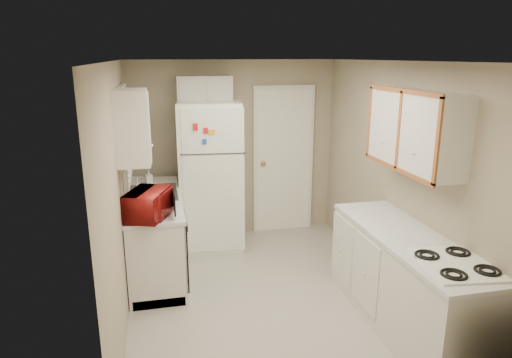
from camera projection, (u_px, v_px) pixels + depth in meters
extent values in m
plane|color=beige|center=(266.00, 297.00, 4.79)|extent=(3.80, 3.80, 0.00)
plane|color=white|center=(268.00, 61.00, 4.16)|extent=(3.80, 3.80, 0.00)
plane|color=tan|center=(119.00, 196.00, 4.18)|extent=(3.80, 3.80, 0.00)
plane|color=tan|center=(397.00, 179.00, 4.77)|extent=(3.80, 3.80, 0.00)
plane|color=tan|center=(234.00, 149.00, 6.26)|extent=(2.80, 2.80, 0.00)
plane|color=tan|center=(345.00, 275.00, 2.69)|extent=(2.80, 2.80, 0.00)
cube|color=silver|center=(156.00, 234.00, 5.29)|extent=(0.60, 1.80, 0.90)
cube|color=black|center=(185.00, 249.00, 4.77)|extent=(0.03, 0.58, 0.72)
cube|color=gray|center=(154.00, 196.00, 5.32)|extent=(0.54, 0.74, 0.16)
imported|color=maroon|center=(148.00, 204.00, 4.46)|extent=(0.57, 0.44, 0.34)
imported|color=silver|center=(149.00, 176.00, 5.65)|extent=(0.10, 0.10, 0.18)
cube|color=silver|center=(126.00, 134.00, 5.07)|extent=(0.10, 0.98, 1.08)
cube|color=silver|center=(132.00, 127.00, 4.26)|extent=(0.30, 0.45, 0.70)
cube|color=white|center=(210.00, 175.00, 5.91)|extent=(0.85, 0.83, 1.90)
cube|color=silver|center=(204.00, 92.00, 5.83)|extent=(0.70, 0.30, 0.40)
cube|color=white|center=(283.00, 160.00, 6.42)|extent=(0.86, 0.06, 2.08)
cube|color=silver|center=(405.00, 283.00, 4.15)|extent=(0.60, 2.00, 0.90)
cube|color=white|center=(448.00, 324.00, 3.62)|extent=(0.59, 0.69, 0.77)
cube|color=silver|center=(415.00, 130.00, 4.11)|extent=(0.30, 1.20, 0.70)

